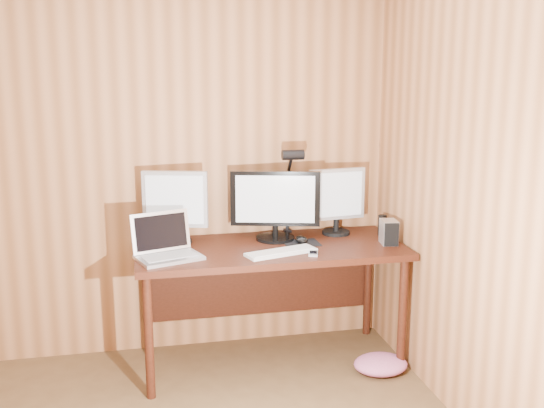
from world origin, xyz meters
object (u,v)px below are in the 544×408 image
object	(u,v)px
desk	(268,262)
phone	(313,253)
hard_drive	(389,232)
speaker	(382,225)
monitor_right	(337,199)
laptop	(166,246)
monitor_left	(175,205)
monitor_center	(275,205)
desk_lamp	(290,179)
keyboard	(281,252)
mouse	(302,240)

from	to	relation	value
desk	phone	xyz separation A→B (m)	(0.21, -0.29, 0.13)
hard_drive	speaker	bearing A→B (deg)	87.16
monitor_right	laptop	distance (m)	1.15
monitor_left	monitor_right	bearing A→B (deg)	15.76
monitor_center	hard_drive	size ratio (longest dim) A/B	3.70
monitor_center	desk_lamp	size ratio (longest dim) A/B	0.91
keyboard	desk_lamp	distance (m)	0.56
laptop	hard_drive	distance (m)	1.34
hard_drive	desk_lamp	xyz separation A→B (m)	(-0.54, 0.33, 0.29)
desk	monitor_left	size ratio (longest dim) A/B	3.60
monitor_right	desk_lamp	xyz separation A→B (m)	(-0.30, 0.04, 0.14)
monitor_left	hard_drive	world-z (taller)	monitor_left
monitor_left	phone	bearing A→B (deg)	-12.93
desk	speaker	size ratio (longest dim) A/B	12.26
monitor_left	keyboard	distance (m)	0.71
monitor_right	hard_drive	distance (m)	0.41
monitor_left	speaker	world-z (taller)	monitor_left
laptop	monitor_right	bearing A→B (deg)	-4.00
speaker	desk	bearing A→B (deg)	-177.63
keyboard	desk_lamp	size ratio (longest dim) A/B	0.74
monitor_center	keyboard	size ratio (longest dim) A/B	1.23
laptop	mouse	world-z (taller)	laptop
desk	hard_drive	world-z (taller)	hard_drive
monitor_center	monitor_left	world-z (taller)	monitor_left
mouse	hard_drive	distance (m)	0.53
monitor_right	desk_lamp	size ratio (longest dim) A/B	0.72
hard_drive	phone	xyz separation A→B (m)	(-0.51, -0.12, -0.07)
speaker	laptop	bearing A→B (deg)	-171.98
monitor_center	monitor_right	distance (m)	0.42
desk	monitor_right	distance (m)	0.60
laptop	desk_lamp	size ratio (longest dim) A/B	0.69
monitor_right	speaker	distance (m)	0.33
phone	desk_lamp	bearing A→B (deg)	110.36
hard_drive	speaker	world-z (taller)	hard_drive
monitor_right	phone	size ratio (longest dim) A/B	3.70
speaker	monitor_right	bearing A→B (deg)	161.84
monitor_right	speaker	bearing A→B (deg)	-25.50
keyboard	monitor_right	bearing A→B (deg)	22.22
monitor_left	hard_drive	size ratio (longest dim) A/B	3.04
mouse	phone	bearing A→B (deg)	-91.77
keyboard	phone	xyz separation A→B (m)	(0.18, -0.05, -0.00)
phone	laptop	bearing A→B (deg)	-171.71
monitor_right	desk_lamp	bearing A→B (deg)	164.98
monitor_left	laptop	distance (m)	0.34
phone	desk_lamp	distance (m)	0.58
desk_lamp	hard_drive	bearing A→B (deg)	-45.71
desk	mouse	size ratio (longest dim) A/B	13.84
speaker	monitor_center	bearing A→B (deg)	176.81
mouse	desk_lamp	world-z (taller)	desk_lamp
keyboard	mouse	xyz separation A→B (m)	(0.17, 0.19, 0.01)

